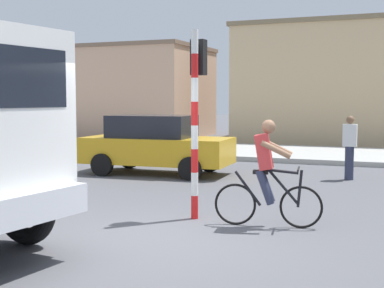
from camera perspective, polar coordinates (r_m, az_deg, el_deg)
ground_plane at (r=7.95m, az=-2.93°, el=-10.20°), size 120.00×120.00×0.00m
sidewalk_far at (r=19.88m, az=12.75°, el=-1.04°), size 80.00×5.00×0.16m
cyclist at (r=8.78m, az=7.88°, el=-3.05°), size 1.71×0.55×1.72m
traffic_light_pole at (r=9.27m, az=0.46°, el=4.87°), size 0.24×0.43×3.20m
car_white_mid at (r=14.88m, az=-3.79°, el=-0.01°), size 4.10×2.07×1.60m
pedestrian_near_kerb at (r=14.31m, az=16.16°, el=-0.26°), size 0.34×0.22×1.62m
building_corner_left at (r=30.48m, az=-6.23°, el=5.46°), size 7.89×6.05×4.86m
building_mid_block at (r=27.59m, az=17.98°, el=5.99°), size 11.67×8.08×5.50m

